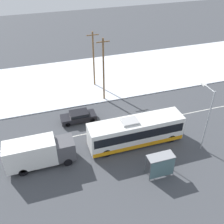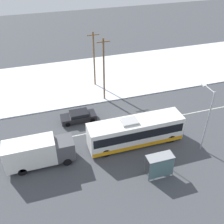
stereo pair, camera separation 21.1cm
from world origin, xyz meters
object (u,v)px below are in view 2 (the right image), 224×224
object	(u,v)px
box_truck	(38,152)
streetlamp	(207,113)
utility_pole_snowlot	(94,59)
city_bus	(136,132)
sedan_car	(79,116)
pedestrian_at_stop	(156,160)
utility_pole_roadside	(104,69)
bus_shelter	(161,164)

from	to	relation	value
box_truck	streetlamp	size ratio (longest dim) A/B	0.94
box_truck	utility_pole_snowlot	bearing A→B (deg)	56.79
city_bus	sedan_car	bearing A→B (deg)	130.73
utility_pole_snowlot	box_truck	bearing A→B (deg)	-123.21
pedestrian_at_stop	utility_pole_snowlot	distance (m)	19.51
utility_pole_roadside	utility_pole_snowlot	xyz separation A→B (m)	(-0.22, 4.60, -0.27)
utility_pole_roadside	bus_shelter	bearing A→B (deg)	-85.51
pedestrian_at_stop	bus_shelter	size ratio (longest dim) A/B	0.61
sedan_car	pedestrian_at_stop	size ratio (longest dim) A/B	2.73
city_bus	bus_shelter	distance (m)	5.40
bus_shelter	utility_pole_roadside	xyz separation A→B (m)	(-1.23, 15.70, 3.10)
city_bus	sedan_car	size ratio (longest dim) A/B	2.42
utility_pole_snowlot	utility_pole_roadside	bearing A→B (deg)	-87.23
bus_shelter	utility_pole_snowlot	size ratio (longest dim) A/B	0.31
sedan_car	utility_pole_snowlot	xyz separation A→B (m)	(4.41, 8.71, 3.75)
city_bus	pedestrian_at_stop	world-z (taller)	city_bus
pedestrian_at_stop	utility_pole_roadside	bearing A→B (deg)	95.13
city_bus	utility_pole_snowlot	xyz separation A→B (m)	(-0.94, 14.92, 2.84)
bus_shelter	pedestrian_at_stop	bearing A→B (deg)	86.42
streetlamp	utility_pole_roadside	world-z (taller)	utility_pole_roadside
utility_pole_roadside	utility_pole_snowlot	size ratio (longest dim) A/B	1.06
utility_pole_roadside	utility_pole_snowlot	world-z (taller)	utility_pole_roadside
utility_pole_snowlot	city_bus	bearing A→B (deg)	-86.39
sedan_car	pedestrian_at_stop	world-z (taller)	pedestrian_at_stop
box_truck	utility_pole_snowlot	size ratio (longest dim) A/B	0.81
city_bus	box_truck	xyz separation A→B (m)	(-10.80, -0.14, 0.08)
box_truck	bus_shelter	world-z (taller)	box_truck
city_bus	pedestrian_at_stop	bearing A→B (deg)	-82.11
sedan_car	streetlamp	size ratio (longest dim) A/B	0.60
streetlamp	box_truck	bearing A→B (deg)	171.38
city_bus	streetlamp	size ratio (longest dim) A/B	1.45
sedan_car	utility_pole_roadside	size ratio (longest dim) A/B	0.49
box_truck	streetlamp	world-z (taller)	streetlamp
city_bus	box_truck	world-z (taller)	city_bus
box_truck	utility_pole_roadside	xyz separation A→B (m)	(10.08, 10.46, 3.03)
bus_shelter	utility_pole_roadside	world-z (taller)	utility_pole_roadside
bus_shelter	streetlamp	world-z (taller)	streetlamp
sedan_car	bus_shelter	size ratio (longest dim) A/B	1.67
city_bus	box_truck	size ratio (longest dim) A/B	1.55
pedestrian_at_stop	streetlamp	distance (m)	7.31
city_bus	bus_shelter	world-z (taller)	city_bus
city_bus	utility_pole_roadside	distance (m)	10.81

